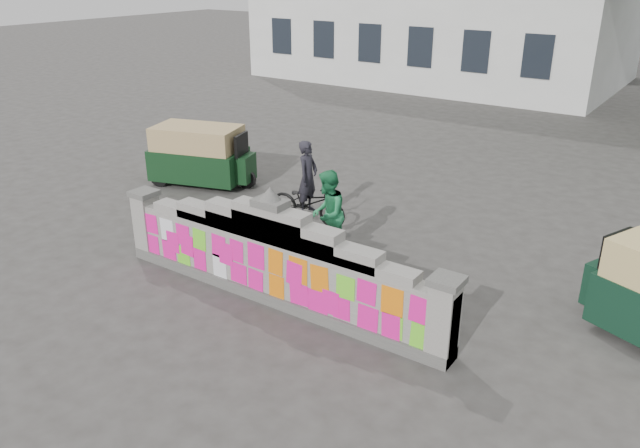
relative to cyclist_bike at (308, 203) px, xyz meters
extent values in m
plane|color=#383533|center=(1.49, -3.07, -0.46)|extent=(100.00, 100.00, 0.00)
cube|color=#4C4C49|center=(1.49, -3.07, -0.36)|extent=(6.40, 0.42, 0.20)
cube|color=gray|center=(1.49, -3.07, 0.14)|extent=(6.40, 0.32, 1.00)
cube|color=gray|center=(1.49, -3.07, 0.71)|extent=(5.20, 0.32, 0.14)
cube|color=gray|center=(1.49, -3.07, 0.78)|extent=(4.00, 0.32, 0.28)
cube|color=gray|center=(1.49, -3.07, 0.86)|extent=(2.60, 0.32, 0.44)
cube|color=gray|center=(1.49, -3.07, 0.93)|extent=(1.40, 0.32, 0.58)
cube|color=#4C4C49|center=(1.49, -3.07, 1.28)|extent=(0.55, 0.36, 0.12)
cone|color=#4C4C49|center=(1.49, -3.07, 1.44)|extent=(0.36, 0.36, 0.22)
cube|color=gray|center=(-1.53, -3.07, 0.16)|extent=(0.36, 0.40, 1.24)
cube|color=#4C4C49|center=(-1.53, -3.07, 0.82)|extent=(0.44, 0.44, 0.10)
cube|color=gray|center=(4.51, -3.07, 0.16)|extent=(0.36, 0.40, 1.24)
cube|color=#4C4C49|center=(4.51, -3.07, 0.82)|extent=(0.44, 0.44, 0.10)
imported|color=black|center=(0.00, 0.00, 0.00)|extent=(1.83, 0.83, 0.93)
imported|color=black|center=(0.00, 0.00, 0.32)|extent=(0.45, 0.62, 1.57)
imported|color=#258850|center=(1.24, -1.09, 0.38)|extent=(0.91, 1.00, 1.69)
cube|color=black|center=(-3.79, 0.56, 0.06)|extent=(2.56, 1.86, 0.76)
cube|color=tan|center=(-3.79, 0.56, 0.73)|extent=(2.36, 1.76, 0.57)
cube|color=black|center=(-2.65, 0.91, 0.06)|extent=(0.65, 0.78, 0.67)
cube|color=black|center=(-2.65, 0.91, 0.63)|extent=(0.27, 0.66, 0.57)
cylinder|color=black|center=(-2.56, 0.94, -0.23)|extent=(0.49, 0.25, 0.48)
cylinder|color=black|center=(-4.46, -0.20, -0.23)|extent=(0.49, 0.25, 0.48)
cylinder|color=black|center=(-4.77, 0.81, -0.23)|extent=(0.49, 0.25, 0.48)
cube|color=black|center=(6.13, -0.39, 0.08)|extent=(0.72, 0.83, 0.69)
cube|color=black|center=(6.13, -0.39, 0.68)|extent=(0.34, 0.67, 0.59)
cylinder|color=black|center=(6.03, -0.35, -0.22)|extent=(0.50, 0.30, 0.50)
camera|label=1|loc=(7.32, -10.13, 4.77)|focal=35.00mm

